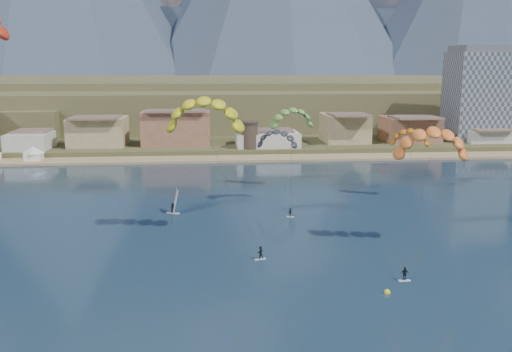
# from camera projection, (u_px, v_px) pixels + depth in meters

# --- Properties ---
(ground) EXTENTS (2400.00, 2400.00, 0.00)m
(ground) POSITION_uv_depth(u_px,v_px,m) (281.00, 325.00, 59.51)
(ground) COLOR black
(ground) RESTS_ON ground
(beach) EXTENTS (2200.00, 12.00, 0.90)m
(beach) POSITION_uv_depth(u_px,v_px,m) (235.00, 159.00, 162.95)
(beach) COLOR tan
(beach) RESTS_ON ground
(land) EXTENTS (2200.00, 900.00, 4.00)m
(land) POSITION_uv_depth(u_px,v_px,m) (215.00, 90.00, 606.23)
(land) COLOR brown
(land) RESTS_ON ground
(foothills) EXTENTS (940.00, 210.00, 18.00)m
(foothills) POSITION_uv_depth(u_px,v_px,m) (266.00, 101.00, 286.52)
(foothills) COLOR brown
(foothills) RESTS_ON ground
(town) EXTENTS (400.00, 24.00, 12.00)m
(town) POSITION_uv_depth(u_px,v_px,m) (106.00, 128.00, 173.69)
(town) COLOR silver
(town) RESTS_ON ground
(apartment_tower) EXTENTS (20.00, 16.00, 32.00)m
(apartment_tower) POSITION_uv_depth(u_px,v_px,m) (479.00, 94.00, 188.00)
(apartment_tower) COLOR gray
(apartment_tower) RESTS_ON ground
(watchtower) EXTENTS (5.82, 5.82, 8.60)m
(watchtower) POSITION_uv_depth(u_px,v_px,m) (250.00, 135.00, 169.95)
(watchtower) COLOR #47382D
(watchtower) RESTS_ON ground
(kitesurfer_yellow) EXTENTS (15.33, 15.18, 25.34)m
(kitesurfer_yellow) POSITION_uv_depth(u_px,v_px,m) (205.00, 109.00, 85.71)
(kitesurfer_yellow) COLOR silver
(kitesurfer_yellow) RESTS_ON ground
(kitesurfer_orange) EXTENTS (14.91, 16.99, 22.34)m
(kitesurfer_orange) POSITION_uv_depth(u_px,v_px,m) (432.00, 138.00, 81.67)
(kitesurfer_orange) COLOR silver
(kitesurfer_orange) RESTS_ON ground
(kitesurfer_green) EXTENTS (9.69, 11.70, 20.53)m
(kitesurfer_green) POSITION_uv_depth(u_px,v_px,m) (292.00, 116.00, 106.33)
(kitesurfer_green) COLOR silver
(kitesurfer_green) RESTS_ON ground
(distant_kite_dark) EXTENTS (10.36, 7.21, 15.36)m
(distant_kite_dark) POSITION_uv_depth(u_px,v_px,m) (277.00, 136.00, 124.78)
(distant_kite_dark) COLOR #262626
(distant_kite_dark) RESTS_ON ground
(distant_kite_orange) EXTENTS (8.92, 7.11, 16.53)m
(distant_kite_orange) POSITION_uv_depth(u_px,v_px,m) (410.00, 134.00, 113.36)
(distant_kite_orange) COLOR #262626
(distant_kite_orange) RESTS_ON ground
(windsurfer) EXTENTS (2.84, 3.00, 4.67)m
(windsurfer) POSITION_uv_depth(u_px,v_px,m) (174.00, 206.00, 103.65)
(windsurfer) COLOR silver
(windsurfer) RESTS_ON ground
(buoy) EXTENTS (0.77, 0.77, 0.77)m
(buoy) POSITION_uv_depth(u_px,v_px,m) (387.00, 292.00, 67.68)
(buoy) COLOR yellow
(buoy) RESTS_ON ground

